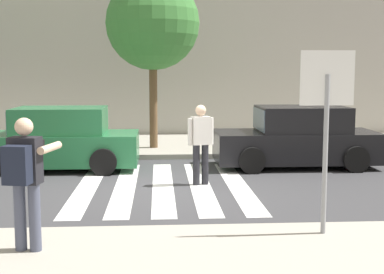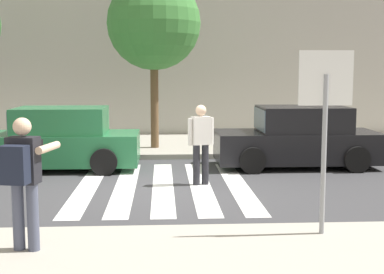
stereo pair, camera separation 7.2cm
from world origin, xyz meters
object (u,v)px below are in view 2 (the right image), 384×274
object	(u,v)px
parked_car_black	(298,139)
street_tree_center	(154,23)
photographer_with_backpack	(23,172)
pedestrian_crossing	(201,140)
parked_car_green	(58,140)
stop_sign	(325,101)

from	to	relation	value
parked_car_black	street_tree_center	world-z (taller)	street_tree_center
street_tree_center	parked_car_black	bearing A→B (deg)	-36.34
photographer_with_backpack	pedestrian_crossing	size ratio (longest dim) A/B	1.00
photographer_with_backpack	parked_car_green	size ratio (longest dim) A/B	0.42
stop_sign	photographer_with_backpack	world-z (taller)	stop_sign
photographer_with_backpack	parked_car_black	xyz separation A→B (m)	(5.23, 6.55, -0.44)
photographer_with_backpack	parked_car_green	bearing A→B (deg)	97.22
photographer_with_backpack	parked_car_green	xyz separation A→B (m)	(-0.83, 6.55, -0.44)
pedestrian_crossing	street_tree_center	xyz separation A→B (m)	(-1.05, 4.74, 2.85)
parked_car_green	street_tree_center	world-z (taller)	street_tree_center
parked_car_green	street_tree_center	distance (m)	4.76
street_tree_center	pedestrian_crossing	bearing A→B (deg)	-77.53
parked_car_black	street_tree_center	xyz separation A→B (m)	(-3.68, 2.71, 3.10)
stop_sign	street_tree_center	distance (m)	9.26
parked_car_black	street_tree_center	bearing A→B (deg)	143.66
parked_car_black	street_tree_center	distance (m)	5.53
stop_sign	pedestrian_crossing	xyz separation A→B (m)	(-1.44, 4.00, -1.05)
stop_sign	parked_car_green	distance (m)	7.85
stop_sign	pedestrian_crossing	world-z (taller)	stop_sign
pedestrian_crossing	street_tree_center	distance (m)	5.63
stop_sign	pedestrian_crossing	bearing A→B (deg)	109.82
photographer_with_backpack	pedestrian_crossing	xyz separation A→B (m)	(2.60, 4.52, -0.19)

